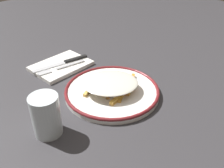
% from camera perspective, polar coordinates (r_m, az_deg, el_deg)
% --- Properties ---
extents(ground_plane, '(2.60, 2.60, 0.00)m').
position_cam_1_polar(ground_plane, '(0.76, -0.00, -2.20)').
color(ground_plane, '#333135').
extents(plate, '(0.29, 0.29, 0.02)m').
position_cam_1_polar(plate, '(0.75, -0.00, -1.56)').
color(plate, white).
rests_on(plate, ground_plane).
extents(fries_heap, '(0.21, 0.22, 0.04)m').
position_cam_1_polar(fries_heap, '(0.73, -0.12, -0.01)').
color(fries_heap, '#C9883E').
rests_on(fries_heap, plate).
extents(napkin, '(0.16, 0.21, 0.01)m').
position_cam_1_polar(napkin, '(0.91, -11.72, 4.19)').
color(napkin, white).
rests_on(napkin, ground_plane).
extents(fork, '(0.04, 0.18, 0.01)m').
position_cam_1_polar(fork, '(0.88, -11.50, 3.84)').
color(fork, silver).
rests_on(fork, napkin).
extents(knife, '(0.05, 0.21, 0.01)m').
position_cam_1_polar(knife, '(0.91, -10.71, 5.04)').
color(knife, black).
rests_on(knife, napkin).
extents(water_glass, '(0.07, 0.07, 0.11)m').
position_cam_1_polar(water_glass, '(0.61, -15.04, -7.04)').
color(water_glass, silver).
rests_on(water_glass, ground_plane).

